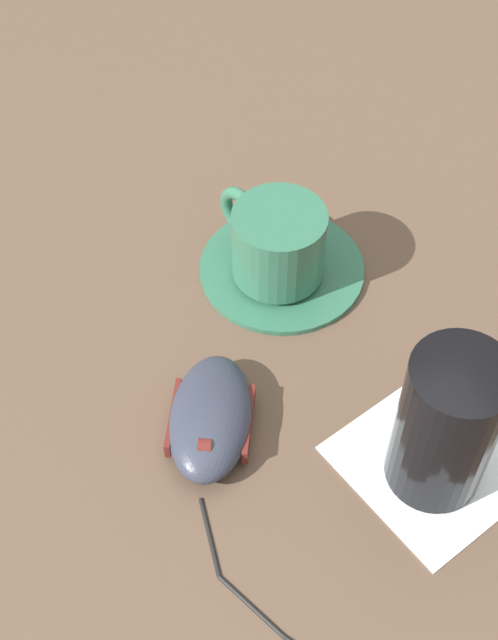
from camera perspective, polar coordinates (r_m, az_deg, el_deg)
ground_plane at (r=0.67m, az=5.74°, el=-2.58°), size 3.00×3.00×0.00m
saucer at (r=0.72m, az=2.12°, el=3.43°), size 0.13×0.13×0.01m
coffee_cup at (r=0.69m, az=1.76°, el=5.04°), size 0.10×0.07×0.06m
computer_mouse at (r=0.62m, az=-2.47°, el=-6.26°), size 0.12×0.10×0.03m
napkin_under_glass at (r=0.63m, az=11.74°, el=-8.79°), size 0.14×0.14×0.00m
drinking_glass at (r=0.58m, az=12.52°, el=-6.59°), size 0.06×0.06×0.12m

